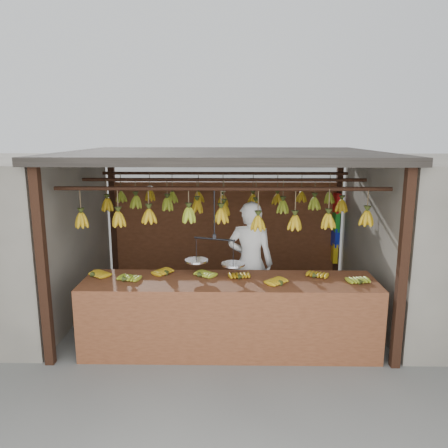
{
  "coord_description": "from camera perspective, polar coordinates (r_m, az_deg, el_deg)",
  "views": [
    {
      "loc": [
        0.11,
        -6.14,
        2.65
      ],
      "look_at": [
        0.0,
        0.3,
        1.3
      ],
      "focal_mm": 35.0,
      "sensor_mm": 36.0,
      "label": 1
    }
  ],
  "objects": [
    {
      "name": "counter",
      "position": [
        5.27,
        0.65,
        -9.73
      ],
      "size": [
        3.59,
        0.81,
        0.96
      ],
      "color": "brown",
      "rests_on": "ground"
    },
    {
      "name": "bag_bundles",
      "position": [
        7.88,
        14.38,
        -0.58
      ],
      "size": [
        0.08,
        0.26,
        1.22
      ],
      "color": "red",
      "rests_on": "ground"
    },
    {
      "name": "vendor",
      "position": [
        6.09,
        3.45,
        -5.14
      ],
      "size": [
        0.7,
        0.53,
        1.75
      ],
      "primitive_type": "imported",
      "rotation": [
        0.0,
        0.0,
        2.95
      ],
      "color": "white",
      "rests_on": "ground"
    },
    {
      "name": "hanging_bananas",
      "position": [
        6.22,
        0.04,
        2.31
      ],
      "size": [
        3.59,
        2.24,
        0.4
      ],
      "color": "#BB8F14",
      "rests_on": "ground"
    },
    {
      "name": "stall",
      "position": [
        6.5,
        0.0,
        5.85
      ],
      "size": [
        4.3,
        3.3,
        2.4
      ],
      "color": "black",
      "rests_on": "ground"
    },
    {
      "name": "balance_scale",
      "position": [
        5.36,
        -1.25,
        -4.56
      ],
      "size": [
        0.74,
        0.43,
        0.92
      ],
      "color": "black",
      "rests_on": "ground"
    },
    {
      "name": "ground",
      "position": [
        6.68,
        -0.04,
        -11.51
      ],
      "size": [
        80.0,
        80.0,
        0.0
      ],
      "primitive_type": "plane",
      "color": "#5B5B57"
    }
  ]
}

